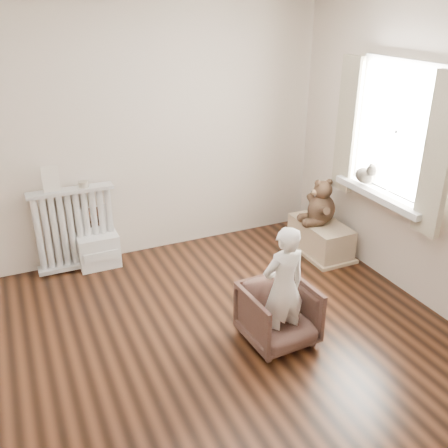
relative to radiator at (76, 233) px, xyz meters
name	(u,v)px	position (x,y,z in m)	size (l,w,h in m)	color
floor	(230,337)	(0.91, -1.68, -0.39)	(3.60, 3.60, 0.01)	black
back_wall	(155,131)	(0.91, 0.12, 0.91)	(3.60, 0.02, 2.60)	beige
front_wall	(418,328)	(0.91, -3.48, 0.91)	(3.60, 0.02, 2.60)	beige
right_wall	(425,157)	(2.71, -1.68, 0.91)	(0.02, 3.60, 2.60)	beige
window	(399,132)	(2.67, -1.38, 1.06)	(0.03, 0.90, 1.10)	white
window_sill	(382,195)	(2.58, -1.38, 0.48)	(0.22, 1.10, 0.06)	silver
curtain_left	(438,157)	(2.56, -1.95, 1.00)	(0.06, 0.26, 1.30)	#BEB597
curtain_right	(347,126)	(2.56, -0.81, 1.00)	(0.06, 0.26, 1.30)	#BEB597
radiator	(76,233)	(0.00, 0.00, 0.00)	(0.81, 0.15, 0.85)	silver
paper_doll	(51,179)	(-0.16, 0.00, 0.59)	(0.15, 0.01, 0.26)	beige
tin_a	(83,184)	(0.13, 0.00, 0.49)	(0.09, 0.09, 0.06)	#A59E8C
toy_vanity	(97,241)	(0.19, -0.03, -0.11)	(0.40, 0.29, 0.63)	silver
armchair	(278,314)	(1.24, -1.86, -0.14)	(0.52, 0.54, 0.49)	#51342B
child	(283,287)	(1.24, -1.91, 0.13)	(0.37, 0.24, 1.00)	white
toy_bench	(321,235)	(2.43, -0.72, -0.19)	(0.39, 0.73, 0.34)	#C2AF8D
teddy_bear	(323,194)	(2.42, -0.70, 0.28)	(0.39, 0.30, 0.48)	#352317
plush_cat	(366,174)	(2.57, -1.14, 0.61)	(0.17, 0.27, 0.23)	#686156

